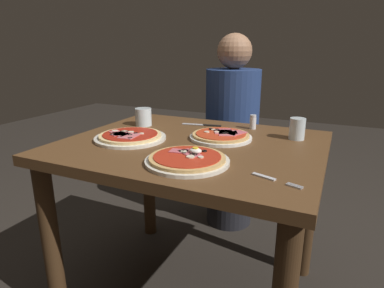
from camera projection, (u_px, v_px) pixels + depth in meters
dining_table at (192, 171)px, 1.35m from camera, size 1.02×0.84×0.73m
pizza_foreground at (187, 159)px, 1.08m from camera, size 0.28×0.28×0.05m
pizza_across_left at (221, 136)px, 1.36m from camera, size 0.26×0.26×0.03m
pizza_across_right at (130, 137)px, 1.35m from camera, size 0.30×0.30×0.03m
water_glass_near at (297, 130)px, 1.35m from camera, size 0.06×0.06×0.09m
water_glass_far at (143, 118)px, 1.58m from camera, size 0.08×0.08×0.09m
fork at (272, 179)px, 0.94m from camera, size 0.15×0.06×0.00m
knife at (204, 125)px, 1.59m from camera, size 0.20×0.05×0.01m
salt_shaker at (253, 122)px, 1.52m from camera, size 0.03×0.03×0.07m
diner_person at (231, 139)px, 1.99m from camera, size 0.32×0.32×1.18m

